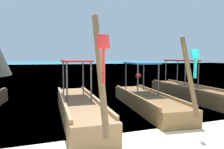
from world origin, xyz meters
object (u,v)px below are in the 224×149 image
longtail_boat_turquoise_ribbon (147,100)px  longtail_boat_pink_ribbon (189,92)px  mooring_buoy_near (138,76)px  longtail_boat_red_ribbon (79,108)px

longtail_boat_turquoise_ribbon → longtail_boat_pink_ribbon: (2.83, 0.96, 0.02)m
longtail_boat_pink_ribbon → mooring_buoy_near: size_ratio=12.28×
longtail_boat_red_ribbon → longtail_boat_turquoise_ribbon: longtail_boat_red_ribbon is taller
longtail_boat_red_ribbon → longtail_boat_pink_ribbon: bearing=15.5°
longtail_boat_red_ribbon → longtail_boat_turquoise_ribbon: bearing=12.1°
longtail_boat_turquoise_ribbon → mooring_buoy_near: bearing=64.9°
longtail_boat_turquoise_ribbon → longtail_boat_pink_ribbon: longtail_boat_pink_ribbon is taller
longtail_boat_red_ribbon → longtail_boat_pink_ribbon: (5.58, 1.54, -0.03)m
longtail_boat_red_ribbon → longtail_boat_turquoise_ribbon: 2.82m
longtail_boat_red_ribbon → longtail_boat_turquoise_ribbon: size_ratio=1.04×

